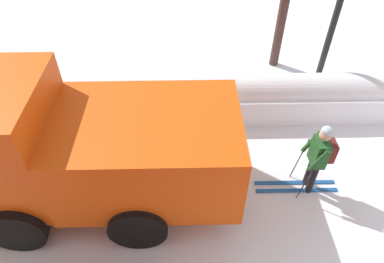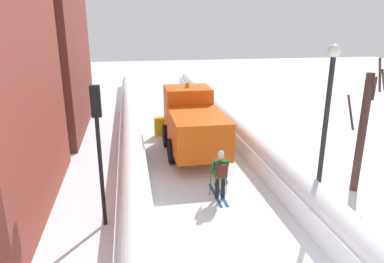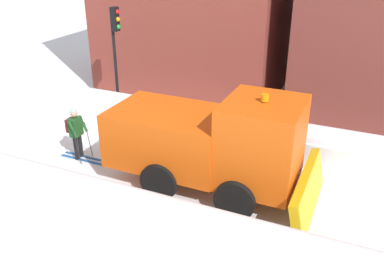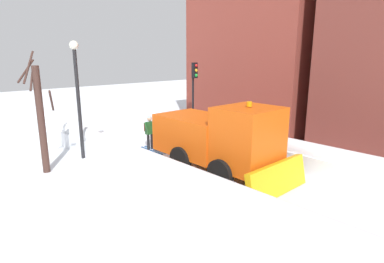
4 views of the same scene
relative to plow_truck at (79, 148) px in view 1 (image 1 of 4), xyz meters
The scene contains 4 objects.
ground_plane 1.76m from the plow_truck, 95.26° to the left, with size 80.00×80.00×0.00m, color white.
snowbank_right 2.99m from the plow_truck, 19.52° to the left, with size 1.10×36.00×1.22m.
plow_truck is the anchor object (origin of this frame).
skier 4.73m from the plow_truck, 88.38° to the right, with size 0.62×1.80×1.81m.
Camera 1 is at (-4.45, 7.01, 6.15)m, focal length 32.13 mm.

